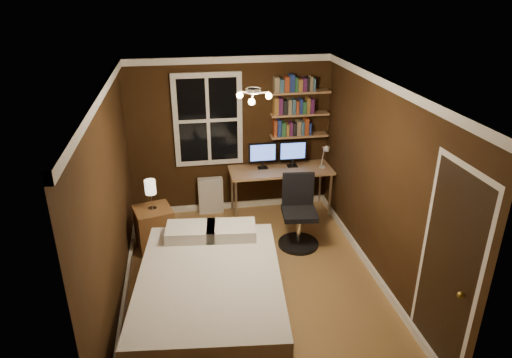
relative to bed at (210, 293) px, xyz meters
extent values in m
plane|color=olive|center=(0.57, 0.56, -0.31)|extent=(4.20, 4.20, 0.00)
cube|color=black|center=(0.57, 2.66, 0.94)|extent=(3.20, 0.04, 2.50)
cube|color=black|center=(-1.03, 0.56, 0.94)|extent=(0.04, 4.20, 2.50)
cube|color=black|center=(2.17, 0.56, 0.94)|extent=(0.04, 4.20, 2.50)
cube|color=white|center=(0.57, 0.56, 2.19)|extent=(3.20, 4.20, 0.02)
cube|color=white|center=(0.22, 2.63, 1.24)|extent=(1.06, 0.06, 1.46)
sphere|color=gold|center=(2.12, -1.29, 0.69)|extent=(0.06, 0.06, 0.06)
cube|color=#9E784C|center=(1.65, 2.54, 0.94)|extent=(0.92, 0.22, 0.03)
cube|color=#9E784C|center=(1.65, 2.54, 1.29)|extent=(0.92, 0.22, 0.03)
cube|color=#9E784C|center=(1.65, 2.54, 1.64)|extent=(0.92, 0.22, 0.03)
cube|color=brown|center=(0.00, -0.03, -0.15)|extent=(1.68, 2.23, 0.33)
cube|color=silver|center=(0.00, -0.03, 0.15)|extent=(1.77, 2.31, 0.25)
cube|color=white|center=(-0.17, 0.81, 0.35)|extent=(0.65, 0.48, 0.15)
cube|color=white|center=(0.33, 0.75, 0.35)|extent=(0.65, 0.48, 0.15)
cube|color=brown|center=(-0.66, 1.60, 0.00)|extent=(0.60, 0.60, 0.62)
cube|color=silver|center=(0.21, 2.55, -0.01)|extent=(0.40, 0.14, 0.60)
cube|color=#9E784C|center=(1.32, 2.34, 0.44)|extent=(1.63, 0.61, 0.04)
cylinder|color=beige|center=(0.56, 2.07, 0.05)|extent=(0.04, 0.04, 0.73)
cylinder|color=beige|center=(2.08, 2.07, 0.05)|extent=(0.04, 0.04, 0.73)
cylinder|color=beige|center=(0.56, 2.60, 0.05)|extent=(0.04, 0.04, 0.73)
cylinder|color=beige|center=(2.08, 2.60, 0.05)|extent=(0.04, 0.04, 0.73)
cylinder|color=black|center=(1.36, 1.30, -0.29)|extent=(0.58, 0.58, 0.05)
cylinder|color=silver|center=(1.36, 1.30, -0.05)|extent=(0.06, 0.06, 0.43)
cube|color=black|center=(1.36, 1.30, 0.21)|extent=(0.52, 0.52, 0.07)
cube|color=black|center=(1.39, 1.51, 0.49)|extent=(0.45, 0.10, 0.49)
camera|label=1|loc=(-0.20, -4.18, 3.22)|focal=32.00mm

